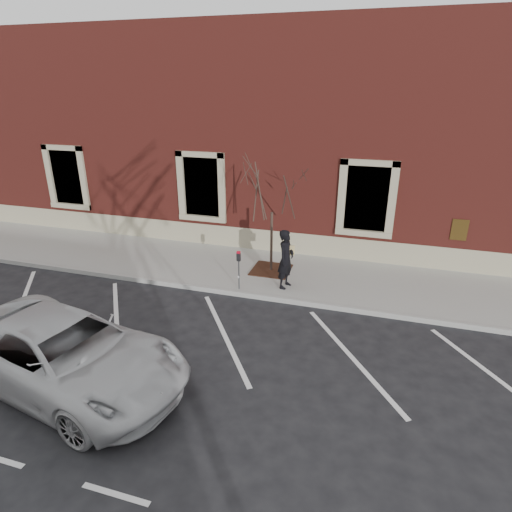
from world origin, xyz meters
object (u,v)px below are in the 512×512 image
(parking_meter, at_px, (239,263))
(white_truck, at_px, (65,353))
(sapling, at_px, (272,195))
(man, at_px, (286,259))

(parking_meter, height_order, white_truck, white_truck)
(sapling, bearing_deg, parking_meter, -109.06)
(parking_meter, relative_size, sapling, 0.34)
(man, distance_m, sapling, 2.10)
(sapling, bearing_deg, man, -55.33)
(man, bearing_deg, parking_meter, 127.63)
(sapling, bearing_deg, white_truck, -111.71)
(parking_meter, distance_m, white_truck, 5.49)
(parking_meter, bearing_deg, white_truck, -119.62)
(man, xyz_separation_m, sapling, (-0.74, 1.07, 1.66))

